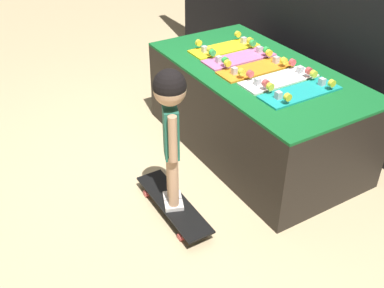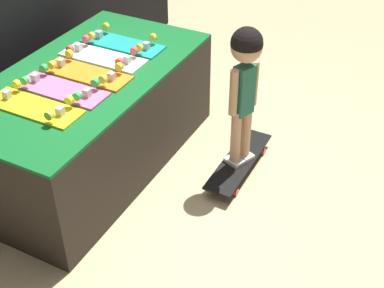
# 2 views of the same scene
# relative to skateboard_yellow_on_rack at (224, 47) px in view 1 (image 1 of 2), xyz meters

# --- Properties ---
(ground_plane) EXTENTS (16.00, 16.00, 0.00)m
(ground_plane) POSITION_rel_skateboard_yellow_on_rack_xyz_m (0.47, -0.60, -0.74)
(ground_plane) COLOR tan
(display_rack) EXTENTS (1.85, 0.97, 0.72)m
(display_rack) POSITION_rel_skateboard_yellow_on_rack_xyz_m (0.47, -0.00, -0.38)
(display_rack) COLOR black
(display_rack) RESTS_ON ground_plane
(skateboard_yellow_on_rack) EXTENTS (0.21, 0.60, 0.09)m
(skateboard_yellow_on_rack) POSITION_rel_skateboard_yellow_on_rack_xyz_m (0.00, 0.00, 0.00)
(skateboard_yellow_on_rack) COLOR yellow
(skateboard_yellow_on_rack) RESTS_ON display_rack
(skateboard_pink_on_rack) EXTENTS (0.21, 0.60, 0.09)m
(skateboard_pink_on_rack) POSITION_rel_skateboard_yellow_on_rack_xyz_m (0.24, -0.02, 0.00)
(skateboard_pink_on_rack) COLOR pink
(skateboard_pink_on_rack) RESTS_ON display_rack
(skateboard_orange_on_rack) EXTENTS (0.21, 0.60, 0.09)m
(skateboard_orange_on_rack) POSITION_rel_skateboard_yellow_on_rack_xyz_m (0.47, -0.03, 0.00)
(skateboard_orange_on_rack) COLOR orange
(skateboard_orange_on_rack) RESTS_ON display_rack
(skateboard_white_on_rack) EXTENTS (0.21, 0.60, 0.09)m
(skateboard_white_on_rack) POSITION_rel_skateboard_yellow_on_rack_xyz_m (0.71, 0.00, 0.00)
(skateboard_white_on_rack) COLOR white
(skateboard_white_on_rack) RESTS_ON display_rack
(skateboard_teal_on_rack) EXTENTS (0.21, 0.60, 0.09)m
(skateboard_teal_on_rack) POSITION_rel_skateboard_yellow_on_rack_xyz_m (0.94, -0.00, 0.00)
(skateboard_teal_on_rack) COLOR teal
(skateboard_teal_on_rack) RESTS_ON display_rack
(skateboard_on_floor) EXTENTS (0.77, 0.20, 0.09)m
(skateboard_on_floor) POSITION_rel_skateboard_yellow_on_rack_xyz_m (0.85, -0.98, -0.66)
(skateboard_on_floor) COLOR black
(skateboard_on_floor) RESTS_ON ground_plane
(child) EXTENTS (0.23, 0.20, 1.00)m
(child) POSITION_rel_skateboard_yellow_on_rack_xyz_m (0.85, -0.98, 0.05)
(child) COLOR silver
(child) RESTS_ON skateboard_on_floor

